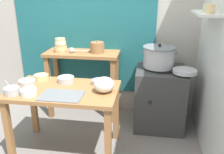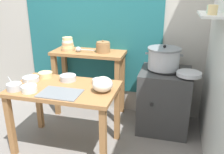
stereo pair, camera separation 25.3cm
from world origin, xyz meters
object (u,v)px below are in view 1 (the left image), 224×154
at_px(prep_bowl_0, 27,82).
at_px(prep_bowl_5, 29,92).
at_px(back_shelf_table, 83,68).
at_px(steamer_pot, 159,57).
at_px(prep_table, 65,99).
at_px(clay_pot, 97,48).
at_px(bowl_stack_enamel, 61,46).
at_px(ladle, 73,50).
at_px(stove_block, 159,97).
at_px(plastic_bag, 104,85).
at_px(prep_bowl_3, 12,91).
at_px(prep_bowl_2, 98,82).
at_px(wide_pan, 185,71).
at_px(prep_bowl_4, 66,79).
at_px(serving_tray, 62,95).
at_px(prep_bowl_1, 41,77).

height_order(prep_bowl_0, prep_bowl_5, prep_bowl_5).
xyz_separation_m(back_shelf_table, steamer_pot, (0.98, -0.11, 0.23)).
bearing_deg(prep_table, steamer_pot, 36.00).
distance_m(prep_table, clay_pot, 0.90).
bearing_deg(bowl_stack_enamel, prep_bowl_5, -89.18).
bearing_deg(ladle, stove_block, -3.50).
distance_m(plastic_bag, prep_bowl_3, 0.89).
height_order(prep_table, prep_bowl_5, prep_bowl_5).
xyz_separation_m(prep_bowl_2, prep_bowl_5, (-0.60, -0.38, 0.01)).
relative_size(wide_pan, prep_bowl_2, 1.90).
distance_m(bowl_stack_enamel, prep_bowl_4, 0.68).
xyz_separation_m(steamer_pot, prep_bowl_3, (-1.40, -0.90, -0.15)).
relative_size(prep_bowl_2, prep_bowl_5, 0.87).
distance_m(stove_block, serving_tray, 1.33).
relative_size(back_shelf_table, clay_pot, 5.28).
height_order(prep_bowl_2, prep_bowl_5, prep_bowl_5).
xyz_separation_m(ladle, prep_bowl_3, (-0.32, -0.95, -0.18)).
bearing_deg(prep_bowl_3, plastic_bag, 12.53).
relative_size(clay_pot, ladle, 0.72).
relative_size(prep_bowl_0, prep_bowl_1, 1.10).
relative_size(plastic_bag, prep_bowl_2, 1.48).
distance_m(back_shelf_table, steamer_pot, 1.01).
bearing_deg(prep_bowl_2, plastic_bag, -62.71).
bearing_deg(ladle, prep_bowl_4, -81.06).
xyz_separation_m(ladle, prep_bowl_4, (0.09, -0.56, -0.18)).
distance_m(clay_pot, prep_bowl_0, 0.99).
bearing_deg(steamer_pot, prep_bowl_3, -147.42).
relative_size(prep_table, back_shelf_table, 1.15).
height_order(stove_block, prep_bowl_5, prep_bowl_5).
relative_size(stove_block, plastic_bag, 3.68).
height_order(clay_pot, prep_bowl_4, clay_pot).
height_order(prep_table, bowl_stack_enamel, bowl_stack_enamel).
bearing_deg(prep_bowl_1, prep_bowl_2, -3.77).
distance_m(clay_pot, prep_bowl_3, 1.21).
relative_size(steamer_pot, bowl_stack_enamel, 2.44).
height_order(prep_bowl_0, prep_bowl_2, prep_bowl_2).
relative_size(steamer_pot, prep_bowl_4, 2.45).
bearing_deg(clay_pot, prep_bowl_1, -131.56).
xyz_separation_m(prep_bowl_2, prep_bowl_4, (-0.36, 0.00, 0.01)).
relative_size(prep_table, clay_pot, 6.05).
height_order(prep_bowl_1, prep_bowl_2, prep_bowl_1).
distance_m(prep_bowl_2, prep_bowl_5, 0.71).
bearing_deg(plastic_bag, steamer_pot, 52.59).
distance_m(bowl_stack_enamel, prep_bowl_1, 0.60).
xyz_separation_m(prep_bowl_0, prep_bowl_1, (0.09, 0.16, 0.00)).
bearing_deg(ladle, back_shelf_table, 30.15).
relative_size(steamer_pot, prep_bowl_3, 2.90).
bearing_deg(serving_tray, clay_pot, 81.58).
height_order(steamer_pot, prep_bowl_5, steamer_pot).
distance_m(plastic_bag, prep_bowl_5, 0.72).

